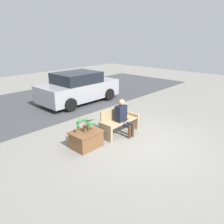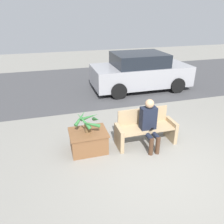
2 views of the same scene
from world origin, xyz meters
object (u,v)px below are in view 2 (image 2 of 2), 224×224
at_px(parked_car, 140,72).
at_px(potted_plant, 88,122).
at_px(bench, 145,128).
at_px(person_seated, 149,122).
at_px(planter_box, 89,140).

bearing_deg(parked_car, potted_plant, -126.69).
xyz_separation_m(bench, parked_car, (1.49, 3.91, 0.33)).
xyz_separation_m(person_seated, parked_car, (1.48, 4.09, 0.07)).
xyz_separation_m(person_seated, potted_plant, (-1.40, 0.23, 0.10)).
bearing_deg(bench, potted_plant, 177.97).
height_order(bench, potted_plant, potted_plant).
bearing_deg(planter_box, person_seated, -9.04).
distance_m(potted_plant, parked_car, 4.81).
bearing_deg(bench, planter_box, 178.15).
bearing_deg(potted_plant, parked_car, 53.31).
bearing_deg(planter_box, bench, -1.85).
distance_m(person_seated, potted_plant, 1.42).
relative_size(bench, potted_plant, 2.39).
height_order(person_seated, potted_plant, person_seated).
relative_size(person_seated, potted_plant, 1.96).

